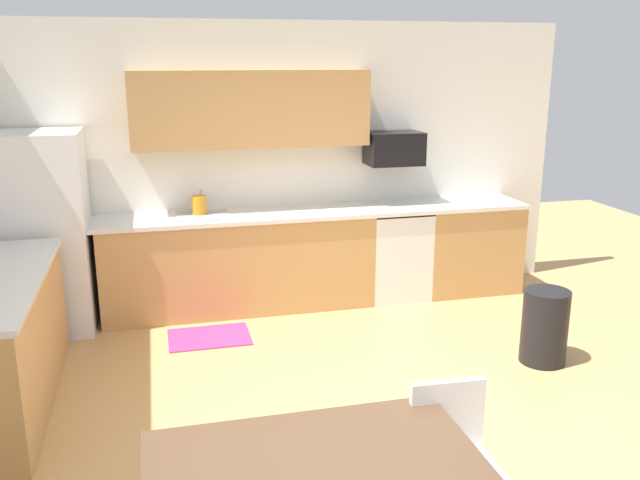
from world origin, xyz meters
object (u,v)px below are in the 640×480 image
object	(u,v)px
dining_table	(317,480)
trash_bin	(545,327)
oven_range	(394,252)
chair_near_table	(454,457)
kettle	(199,207)
microwave	(394,148)
refrigerator	(43,233)

from	to	relation	value
dining_table	trash_bin	bearing A→B (deg)	40.88
oven_range	trash_bin	size ratio (longest dim) A/B	1.52
chair_near_table	kettle	size ratio (longest dim) A/B	4.25
oven_range	dining_table	xyz separation A→B (m)	(-1.74, -3.81, 0.23)
chair_near_table	microwave	bearing A→B (deg)	74.74
microwave	chair_near_table	world-z (taller)	microwave
microwave	trash_bin	distance (m)	2.30
microwave	dining_table	size ratio (longest dim) A/B	0.39
refrigerator	microwave	world-z (taller)	refrigerator
microwave	kettle	size ratio (longest dim) A/B	2.70
oven_range	kettle	world-z (taller)	kettle
dining_table	chair_near_table	distance (m)	0.81
refrigerator	oven_range	xyz separation A→B (m)	(3.28, 0.08, -0.42)
microwave	refrigerator	bearing A→B (deg)	-176.86
refrigerator	dining_table	xyz separation A→B (m)	(1.54, -3.73, -0.20)
chair_near_table	kettle	world-z (taller)	kettle
dining_table	kettle	size ratio (longest dim) A/B	7.00
refrigerator	dining_table	bearing A→B (deg)	-67.53
oven_range	chair_near_table	size ratio (longest dim) A/B	1.07
dining_table	kettle	world-z (taller)	kettle
refrigerator	kettle	xyz separation A→B (m)	(1.36, 0.13, 0.14)
microwave	oven_range	bearing A→B (deg)	-90.00
oven_range	trash_bin	bearing A→B (deg)	-70.75
refrigerator	microwave	size ratio (longest dim) A/B	3.26
oven_range	kettle	size ratio (longest dim) A/B	4.55
oven_range	chair_near_table	bearing A→B (deg)	-105.67
refrigerator	microwave	bearing A→B (deg)	3.14
dining_table	kettle	xyz separation A→B (m)	(-0.19, 3.86, 0.34)
refrigerator	dining_table	size ratio (longest dim) A/B	1.26
chair_near_table	kettle	xyz separation A→B (m)	(-0.93, 3.59, 0.52)
trash_bin	chair_near_table	bearing A→B (deg)	-132.29
dining_table	trash_bin	distance (m)	3.14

